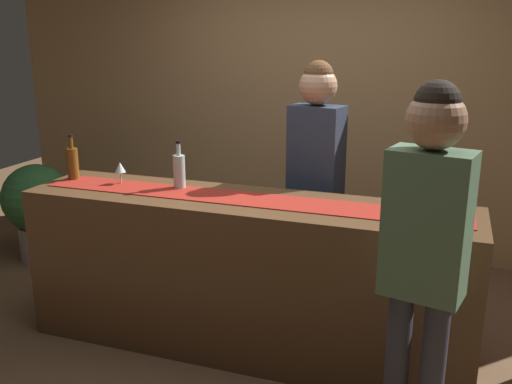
{
  "coord_description": "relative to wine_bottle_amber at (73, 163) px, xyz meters",
  "views": [
    {
      "loc": [
        1.11,
        -2.95,
        1.9
      ],
      "look_at": [
        0.08,
        0.0,
        1.01
      ],
      "focal_mm": 39.44,
      "sensor_mm": 36.0,
      "label": 1
    }
  ],
  "objects": [
    {
      "name": "back_wall",
      "position": [
        1.22,
        1.85,
        0.37
      ],
      "size": [
        6.0,
        0.12,
        2.9
      ],
      "primitive_type": "cube",
      "color": "tan",
      "rests_on": "ground"
    },
    {
      "name": "wine_glass_mid_counter",
      "position": [
        0.36,
        0.0,
        -0.01
      ],
      "size": [
        0.07,
        0.07,
        0.14
      ],
      "color": "silver",
      "rests_on": "bar_counter"
    },
    {
      "name": "customer_sipping",
      "position": [
        2.27,
        -0.66,
        -0.01
      ],
      "size": [
        0.38,
        0.27,
        1.73
      ],
      "rotation": [
        0.0,
        0.0,
        -0.22
      ],
      "color": "#33333D",
      "rests_on": "ground"
    },
    {
      "name": "potted_plant_tall",
      "position": [
        -0.94,
        0.69,
        -0.59
      ],
      "size": [
        0.57,
        0.57,
        0.84
      ],
      "color": "#9E9389",
      "rests_on": "ground"
    },
    {
      "name": "wine_bottle_clear",
      "position": [
        0.76,
        0.03,
        0.0
      ],
      "size": [
        0.07,
        0.07,
        0.3
      ],
      "color": "#B2C6C1",
      "rests_on": "bar_counter"
    },
    {
      "name": "bartender",
      "position": [
        1.51,
        0.53,
        0.0
      ],
      "size": [
        0.37,
        0.26,
        1.74
      ],
      "rotation": [
        0.0,
        0.0,
        2.94
      ],
      "color": "#26262B",
      "rests_on": "ground"
    },
    {
      "name": "wine_glass_near_customer",
      "position": [
        2.3,
        -0.13,
        -0.01
      ],
      "size": [
        0.07,
        0.07,
        0.14
      ],
      "color": "silver",
      "rests_on": "bar_counter"
    },
    {
      "name": "ground_plane",
      "position": [
        1.22,
        -0.05,
        -1.08
      ],
      "size": [
        10.0,
        10.0,
        0.0
      ],
      "primitive_type": "plane",
      "color": "brown"
    },
    {
      "name": "wine_bottle_amber",
      "position": [
        0.0,
        0.0,
        0.0
      ],
      "size": [
        0.07,
        0.07,
        0.3
      ],
      "color": "brown",
      "rests_on": "bar_counter"
    },
    {
      "name": "counter_runner_cloth",
      "position": [
        1.22,
        -0.05,
        -0.11
      ],
      "size": [
        2.55,
        0.28,
        0.01
      ],
      "primitive_type": "cube",
      "color": "maroon",
      "rests_on": "bar_counter"
    },
    {
      "name": "bar_counter",
      "position": [
        1.22,
        -0.05,
        -0.6
      ],
      "size": [
        2.68,
        0.6,
        0.96
      ],
      "primitive_type": "cube",
      "color": "#543821",
      "rests_on": "ground"
    }
  ]
}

